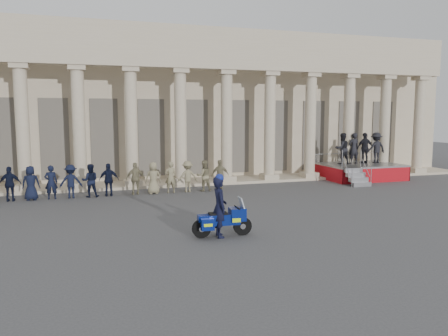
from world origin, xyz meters
TOP-DOWN VIEW (x-y plane):
  - ground at (0.00, 0.00)m, footprint 90.00×90.00m
  - building at (-0.00, 14.74)m, footprint 40.00×12.50m
  - officer_rank at (-5.22, 6.02)m, footprint 16.75×0.59m
  - reviewing_stand at (12.25, 7.37)m, footprint 4.55×4.29m
  - motorcycle at (0.49, -2.30)m, footprint 1.94×0.80m
  - rider at (0.38, -2.29)m, footprint 0.50×0.72m

SIDE VIEW (x-z plane):
  - ground at x=0.00m, z-range 0.00..0.00m
  - motorcycle at x=0.49m, z-range -0.08..1.16m
  - officer_rank at x=-5.22m, z-range 0.00..1.57m
  - rider at x=0.38m, z-range -0.01..2.00m
  - reviewing_stand at x=12.25m, z-range 0.09..2.88m
  - building at x=0.00m, z-range 0.02..9.02m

